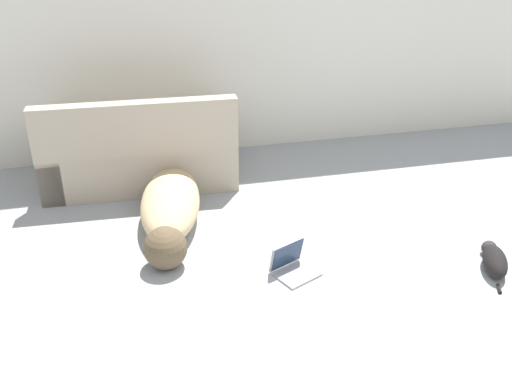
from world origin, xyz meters
name	(u,v)px	position (x,y,z in m)	size (l,w,h in m)	color
wall_back	(260,15)	(0.00, 3.86, 1.37)	(7.59, 0.06, 2.73)	silver
couch	(140,153)	(-1.29, 3.26, 0.27)	(1.77, 0.99, 0.88)	tan
dog	(170,208)	(-1.12, 2.34, 0.16)	(0.65, 1.73, 0.33)	tan
cat	(494,260)	(1.09, 1.19, 0.08)	(0.31, 0.53, 0.16)	black
laptop_open	(291,263)	(-0.34, 1.50, 0.07)	(0.37, 0.36, 0.22)	gray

